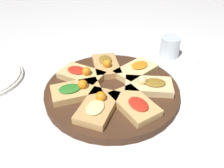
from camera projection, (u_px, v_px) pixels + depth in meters
ground_plane at (112, 93)px, 0.69m from camera, size 3.00×3.00×0.00m
serving_board at (112, 90)px, 0.69m from camera, size 0.42×0.42×0.03m
focaccia_slice_0 at (148, 85)px, 0.66m from camera, size 0.16×0.13×0.04m
focaccia_slice_1 at (136, 70)px, 0.74m from camera, size 0.13×0.16×0.03m
focaccia_slice_2 at (106, 65)px, 0.76m from camera, size 0.15×0.16×0.04m
focaccia_slice_3 at (82, 74)px, 0.72m from camera, size 0.14×0.09×0.04m
focaccia_slice_4 at (76, 90)px, 0.64m from camera, size 0.16×0.16×0.04m
focaccia_slice_5 at (98, 106)px, 0.59m from camera, size 0.10×0.15×0.04m
focaccia_slice_6 at (134, 104)px, 0.60m from camera, size 0.17×0.14×0.03m
water_glass at (170, 47)px, 0.87m from camera, size 0.08×0.08×0.08m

